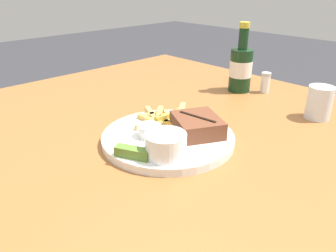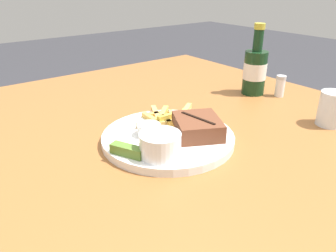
# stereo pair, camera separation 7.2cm
# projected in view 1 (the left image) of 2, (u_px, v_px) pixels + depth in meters

# --- Properties ---
(dining_table) EXTENTS (1.32, 1.23, 0.76)m
(dining_table) POSITION_uv_depth(u_px,v_px,m) (168.00, 168.00, 0.77)
(dining_table) COLOR #935B2D
(dining_table) RESTS_ON ground_plane
(dinner_plate) EXTENTS (0.30, 0.30, 0.02)m
(dinner_plate) POSITION_uv_depth(u_px,v_px,m) (168.00, 138.00, 0.74)
(dinner_plate) COLOR white
(dinner_plate) RESTS_ON dining_table
(steak_portion) EXTENTS (0.14, 0.14, 0.04)m
(steak_portion) POSITION_uv_depth(u_px,v_px,m) (197.00, 125.00, 0.73)
(steak_portion) COLOR brown
(steak_portion) RESTS_ON dinner_plate
(fries_pile) EXTENTS (0.15, 0.17, 0.02)m
(fries_pile) POSITION_uv_depth(u_px,v_px,m) (164.00, 117.00, 0.80)
(fries_pile) COLOR gold
(fries_pile) RESTS_ON dinner_plate
(coleslaw_cup) EXTENTS (0.08, 0.08, 0.05)m
(coleslaw_cup) POSITION_uv_depth(u_px,v_px,m) (166.00, 144.00, 0.63)
(coleslaw_cup) COLOR white
(coleslaw_cup) RESTS_ON dinner_plate
(dipping_sauce_cup) EXTENTS (0.05, 0.05, 0.03)m
(dipping_sauce_cup) POSITION_uv_depth(u_px,v_px,m) (149.00, 130.00, 0.72)
(dipping_sauce_cup) COLOR silver
(dipping_sauce_cup) RESTS_ON dinner_plate
(pickle_spear) EXTENTS (0.07, 0.05, 0.02)m
(pickle_spear) POSITION_uv_depth(u_px,v_px,m) (132.00, 152.00, 0.64)
(pickle_spear) COLOR #567A2D
(pickle_spear) RESTS_ON dinner_plate
(fork_utensil) EXTENTS (0.13, 0.04, 0.00)m
(fork_utensil) POSITION_uv_depth(u_px,v_px,m) (151.00, 121.00, 0.79)
(fork_utensil) COLOR #B7B7BC
(fork_utensil) RESTS_ON dinner_plate
(knife_utensil) EXTENTS (0.02, 0.17, 0.01)m
(knife_utensil) POSITION_uv_depth(u_px,v_px,m) (184.00, 131.00, 0.74)
(knife_utensil) COLOR #B7B7BC
(knife_utensil) RESTS_ON dinner_plate
(beer_bottle) EXTENTS (0.07, 0.07, 0.22)m
(beer_bottle) POSITION_uv_depth(u_px,v_px,m) (241.00, 67.00, 1.04)
(beer_bottle) COLOR #143319
(beer_bottle) RESTS_ON dining_table
(drinking_glass) EXTENTS (0.06, 0.06, 0.09)m
(drinking_glass) POSITION_uv_depth(u_px,v_px,m) (319.00, 103.00, 0.84)
(drinking_glass) COLOR silver
(drinking_glass) RESTS_ON dining_table
(salt_shaker) EXTENTS (0.03, 0.03, 0.07)m
(salt_shaker) POSITION_uv_depth(u_px,v_px,m) (265.00, 82.00, 1.04)
(salt_shaker) COLOR white
(salt_shaker) RESTS_ON dining_table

